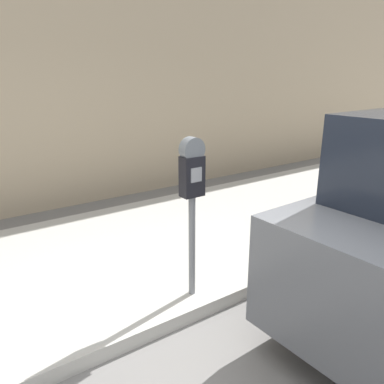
# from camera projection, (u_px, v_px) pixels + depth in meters

# --- Properties ---
(ground_plane) EXTENTS (60.00, 60.00, 0.00)m
(ground_plane) POSITION_uv_depth(u_px,v_px,m) (259.00, 384.00, 2.58)
(ground_plane) COLOR slate
(sidewalk) EXTENTS (24.00, 2.80, 0.13)m
(sidewalk) POSITION_uv_depth(u_px,v_px,m) (122.00, 255.00, 4.28)
(sidewalk) COLOR #ADAAA3
(sidewalk) RESTS_ON ground_plane
(building_facade) EXTENTS (24.00, 0.30, 4.97)m
(building_facade) POSITION_uv_depth(u_px,v_px,m) (44.00, 41.00, 5.36)
(building_facade) COLOR tan
(building_facade) RESTS_ON ground_plane
(parking_meter) EXTENTS (0.20, 0.12, 1.43)m
(parking_meter) POSITION_uv_depth(u_px,v_px,m) (192.00, 186.00, 3.12)
(parking_meter) COLOR slate
(parking_meter) RESTS_ON sidewalk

